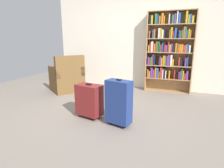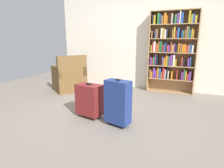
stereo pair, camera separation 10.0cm
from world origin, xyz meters
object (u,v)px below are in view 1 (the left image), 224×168
armchair (67,79)px  mug (81,93)px  bookshelf (169,50)px  suitcase_navy_blue (119,102)px  suitcase_dark_red (89,100)px

armchair → mug: size_ratio=8.18×
armchair → bookshelf: bearing=18.9°
armchair → suitcase_navy_blue: 2.28m
mug → suitcase_navy_blue: size_ratio=0.17×
armchair → mug: bearing=-22.0°
bookshelf → suitcase_navy_blue: (-0.54, -2.20, -0.64)m
mug → suitcase_dark_red: (0.77, -1.08, 0.25)m
armchair → suitcase_dark_red: (1.25, -1.28, -0.01)m
armchair → suitcase_dark_red: size_ratio=1.71×
armchair → suitcase_navy_blue: bearing=-37.9°
mug → suitcase_navy_blue: 1.82m
mug → suitcase_dark_red: bearing=-54.5°
bookshelf → armchair: bearing=-161.1°
mug → suitcase_dark_red: size_ratio=0.21×
suitcase_dark_red → mug: bearing=125.5°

